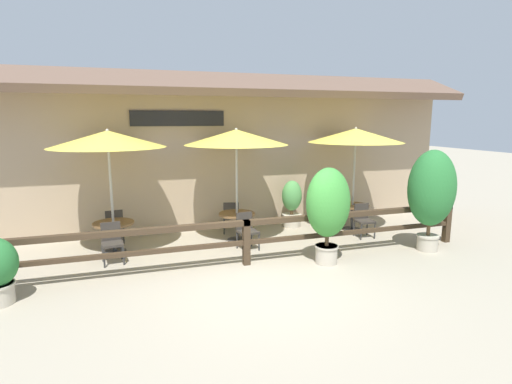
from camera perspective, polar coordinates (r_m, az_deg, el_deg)
The scene contains 18 objects.
ground_plane at distance 7.53m, azimuth 0.93°, elevation -12.99°, with size 60.00×60.00×0.00m, color #9E937F.
building_facade at distance 10.91m, azimuth -5.98°, elevation 6.02°, with size 14.28×1.49×4.23m.
patio_railing at distance 8.24m, azimuth -1.40°, elevation -5.77°, with size 10.40×0.14×0.95m.
patio_umbrella_near at distance 9.28m, azimuth -20.42°, elevation 7.08°, with size 2.49×2.49×2.78m.
dining_table_near at distance 9.58m, azimuth -19.67°, elevation -4.91°, with size 0.90×0.90×0.70m.
chair_near_streetside at distance 8.95m, azimuth -19.89°, elevation -6.57°, with size 0.47×0.47×0.85m.
chair_near_wallside at distance 10.27m, azimuth -19.62°, elevation -4.39°, with size 0.48×0.48×0.85m.
patio_umbrella_middle at distance 9.60m, azimuth -2.84°, elevation 7.81°, with size 2.49×2.49×2.78m.
dining_table_middle at distance 9.90m, azimuth -2.73°, elevation -3.82°, with size 0.90×0.90×0.70m.
chair_middle_streetside at distance 9.28m, azimuth -1.34°, elevation -5.32°, with size 0.49×0.49×0.85m.
chair_middle_wallside at distance 10.58m, azimuth -3.56°, elevation -3.36°, with size 0.51×0.51×0.85m.
patio_umbrella_far at distance 10.89m, azimuth 14.05°, elevation 7.83°, with size 2.49×2.49×2.78m.
dining_table_far at distance 11.15m, azimuth 13.59°, elevation -2.48°, with size 0.90×0.90×0.70m.
chair_far_streetside at distance 10.59m, azimuth 15.09°, elevation -3.70°, with size 0.44×0.44×0.85m.
chair_far_wallside at distance 11.68m, azimuth 11.58°, elevation -2.24°, with size 0.51×0.51×0.85m.
potted_plant_corner_fern at distance 9.81m, azimuth 23.79°, elevation 0.18°, with size 1.08×0.97×2.32m.
potted_plant_broad_leaf at distance 8.32m, azimuth 10.24°, elevation -2.06°, with size 0.92×0.83×2.02m.
potted_plant_entrance_palm at distance 11.21m, azimuth 5.13°, elevation -1.56°, with size 0.56×0.56×1.30m.
Camera 1 is at (-2.22, -6.55, 3.00)m, focal length 28.00 mm.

